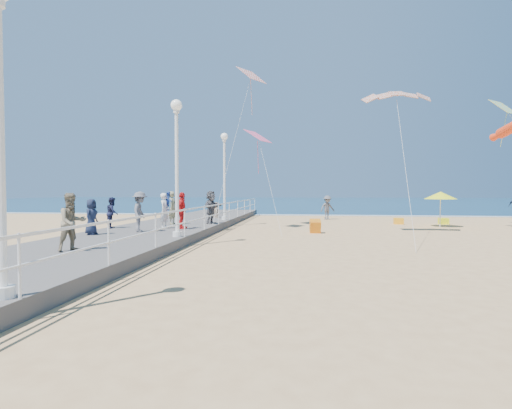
# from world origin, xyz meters

# --- Properties ---
(ground) EXTENTS (160.00, 160.00, 0.00)m
(ground) POSITION_xyz_m (0.00, 0.00, 0.00)
(ground) COLOR #DDB073
(ground) RESTS_ON ground
(ocean) EXTENTS (160.00, 90.00, 0.05)m
(ocean) POSITION_xyz_m (0.00, 65.00, 0.01)
(ocean) COLOR navy
(ocean) RESTS_ON ground
(surf_line) EXTENTS (160.00, 1.20, 0.04)m
(surf_line) POSITION_xyz_m (0.00, 20.50, 0.03)
(surf_line) COLOR white
(surf_line) RESTS_ON ground
(boardwalk) EXTENTS (5.00, 44.00, 0.40)m
(boardwalk) POSITION_xyz_m (-7.50, 0.00, 0.20)
(boardwalk) COLOR slate
(boardwalk) RESTS_ON ground
(railing) EXTENTS (0.05, 42.00, 0.55)m
(railing) POSITION_xyz_m (-5.05, 0.00, 1.25)
(railing) COLOR white
(railing) RESTS_ON boardwalk
(lamp_post_mid) EXTENTS (0.44, 0.44, 5.32)m
(lamp_post_mid) POSITION_xyz_m (-5.35, 0.00, 3.66)
(lamp_post_mid) COLOR white
(lamp_post_mid) RESTS_ON boardwalk
(lamp_post_far) EXTENTS (0.44, 0.44, 5.32)m
(lamp_post_far) POSITION_xyz_m (-5.35, 9.00, 3.66)
(lamp_post_far) COLOR white
(lamp_post_far) RESTS_ON boardwalk
(woman_holding_toddler) EXTENTS (0.48, 0.66, 1.68)m
(woman_holding_toddler) POSITION_xyz_m (-7.05, 3.25, 1.24)
(woman_holding_toddler) COLOR white
(woman_holding_toddler) RESTS_ON boardwalk
(toddler_held) EXTENTS (0.40, 0.48, 0.91)m
(toddler_held) POSITION_xyz_m (-6.90, 3.40, 1.70)
(toddler_held) COLOR blue
(toddler_held) RESTS_ON boardwalk
(spectator_1) EXTENTS (1.01, 1.06, 1.73)m
(spectator_1) POSITION_xyz_m (-7.26, -3.97, 1.27)
(spectator_1) COLOR gray
(spectator_1) RESTS_ON boardwalk
(spectator_2) EXTENTS (0.84, 1.23, 1.76)m
(spectator_2) POSITION_xyz_m (-7.54, 1.54, 1.28)
(spectator_2) COLOR #5E5E63
(spectator_2) RESTS_ON boardwalk
(spectator_3) EXTENTS (0.50, 1.04, 1.72)m
(spectator_3) POSITION_xyz_m (-6.14, 3.05, 1.26)
(spectator_3) COLOR red
(spectator_3) RESTS_ON boardwalk
(spectator_4) EXTENTS (0.49, 0.73, 1.46)m
(spectator_4) POSITION_xyz_m (-9.04, 0.20, 1.13)
(spectator_4) COLOR #1A2139
(spectator_4) RESTS_ON boardwalk
(spectator_5) EXTENTS (0.91, 1.75, 1.80)m
(spectator_5) POSITION_xyz_m (-5.51, 6.19, 1.30)
(spectator_5) COLOR #535357
(spectator_5) RESTS_ON boardwalk
(spectator_6) EXTENTS (0.45, 0.66, 1.76)m
(spectator_6) POSITION_xyz_m (-7.42, 5.46, 1.28)
(spectator_6) COLOR gray
(spectator_6) RESTS_ON boardwalk
(spectator_7) EXTENTS (0.72, 0.83, 1.48)m
(spectator_7) POSITION_xyz_m (-9.60, 3.08, 1.14)
(spectator_7) COLOR #1B1E3C
(spectator_7) RESTS_ON boardwalk
(beach_walker_a) EXTENTS (1.36, 1.15, 1.82)m
(beach_walker_a) POSITION_xyz_m (1.22, 15.66, 0.91)
(beach_walker_a) COLOR #5B5A5F
(beach_walker_a) RESTS_ON ground
(beach_walker_c) EXTENTS (0.69, 0.82, 1.43)m
(beach_walker_c) POSITION_xyz_m (-6.35, 11.05, 0.72)
(beach_walker_c) COLOR #7D6A56
(beach_walker_c) RESTS_ON ground
(box_kite) EXTENTS (0.60, 0.74, 0.74)m
(box_kite) POSITION_xyz_m (0.11, 5.75, 0.30)
(box_kite) COLOR #D6430C
(box_kite) RESTS_ON ground
(beach_umbrella) EXTENTS (1.90, 1.90, 2.14)m
(beach_umbrella) POSITION_xyz_m (7.67, 10.24, 1.91)
(beach_umbrella) COLOR white
(beach_umbrella) RESTS_ON ground
(beach_chair_left) EXTENTS (0.55, 0.55, 0.40)m
(beach_chair_left) POSITION_xyz_m (5.64, 12.03, 0.20)
(beach_chair_left) COLOR #FFA61A
(beach_chair_left) RESTS_ON ground
(beach_chair_right) EXTENTS (0.55, 0.55, 0.40)m
(beach_chair_right) POSITION_xyz_m (8.55, 12.36, 0.20)
(beach_chair_right) COLOR #FAFF1A
(beach_chair_right) RESTS_ON ground
(kite_parafoil) EXTENTS (3.30, 0.94, 0.65)m
(kite_parafoil) POSITION_xyz_m (4.02, 5.42, 6.95)
(kite_parafoil) COLOR #BE3F16
(kite_windsock) EXTENTS (0.95, 2.37, 1.01)m
(kite_windsock) POSITION_xyz_m (10.36, 7.96, 5.47)
(kite_windsock) COLOR #FF3D15
(kite_diamond_pink) EXTENTS (1.57, 1.68, 0.73)m
(kite_diamond_pink) POSITION_xyz_m (-3.09, 7.51, 5.28)
(kite_diamond_pink) COLOR #EF5888
(kite_diamond_multi) EXTENTS (1.92, 1.87, 1.01)m
(kite_diamond_multi) POSITION_xyz_m (11.59, 11.21, 7.27)
(kite_diamond_multi) COLOR #1CB4EE
(kite_diamond_redwhite) EXTENTS (1.75, 1.84, 0.92)m
(kite_diamond_redwhite) POSITION_xyz_m (-3.59, 8.37, 8.97)
(kite_diamond_redwhite) COLOR red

